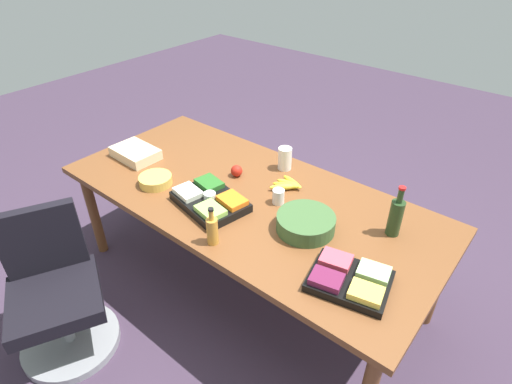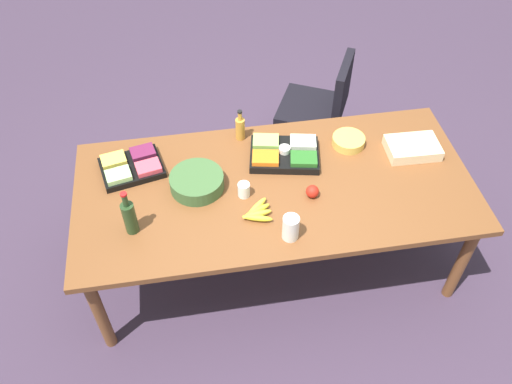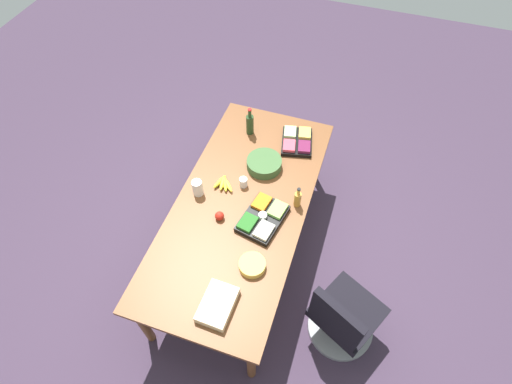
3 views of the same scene
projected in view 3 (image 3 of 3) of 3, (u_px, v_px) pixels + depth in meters
ground_plane at (244, 247)px, 3.99m from camera, size 10.00×10.00×0.00m
conference_table at (242, 208)px, 3.44m from camera, size 2.36×1.09×0.74m
office_chair at (342, 319)px, 3.22m from camera, size 0.64×0.64×0.87m
paper_cup at (243, 182)px, 3.48m from camera, size 0.08×0.08×0.09m
dressing_bottle at (298, 199)px, 3.32m from camera, size 0.08×0.08×0.22m
apple_red at (219, 216)px, 3.27m from camera, size 0.08×0.08×0.08m
chip_bowl at (252, 265)px, 3.02m from camera, size 0.25×0.25×0.06m
veggie_tray at (263, 218)px, 3.26m from camera, size 0.47×0.38×0.09m
salad_bowl at (264, 164)px, 3.60m from camera, size 0.40×0.40×0.09m
sheet_cake at (217, 305)px, 2.83m from camera, size 0.33×0.23×0.07m
wine_bottle at (250, 124)px, 3.81m from camera, size 0.08×0.08×0.30m
fruit_platter at (297, 141)px, 3.79m from camera, size 0.41×0.35×0.07m
banana_bunch at (224, 183)px, 3.49m from camera, size 0.18×0.19×0.04m
mayo_jar at (198, 188)px, 3.40m from camera, size 0.09×0.09×0.15m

